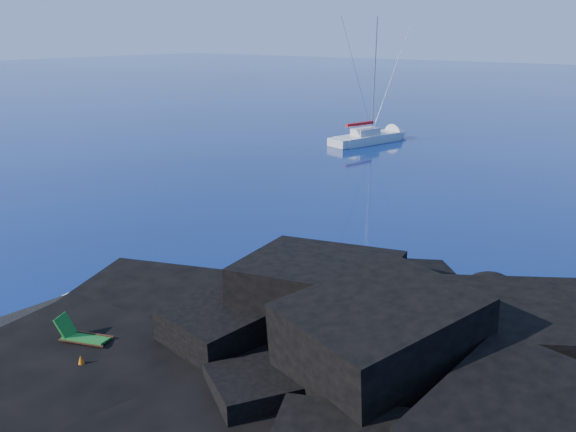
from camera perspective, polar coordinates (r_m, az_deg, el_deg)
name	(u,v)px	position (r m, az deg, el deg)	size (l,w,h in m)	color
ground	(10,320)	(24.00, -26.37, -9.44)	(400.00, 400.00, 0.00)	#031232
headland	(345,414)	(17.05, 5.86, -19.36)	(24.00, 24.00, 3.60)	black
beach	(92,353)	(20.66, -19.25, -13.05)	(8.50, 6.00, 0.70)	black
surf_foam	(199,308)	(22.69, -9.02, -9.23)	(10.00, 8.00, 0.06)	white
sailboat	(368,143)	(56.14, 8.14, 7.40)	(2.36, 11.24, 11.78)	silver
deck_chair	(86,332)	(20.04, -19.88, -11.06)	(1.71, 0.75, 1.18)	#166620
towel	(102,335)	(20.88, -18.34, -11.40)	(2.02, 0.95, 0.05)	white
sunbather	(102,331)	(20.81, -18.38, -11.06)	(1.72, 0.42, 0.23)	tan
marker_cone	(81,363)	(19.00, -20.25, -13.87)	(0.37, 0.37, 0.56)	#D15E0B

